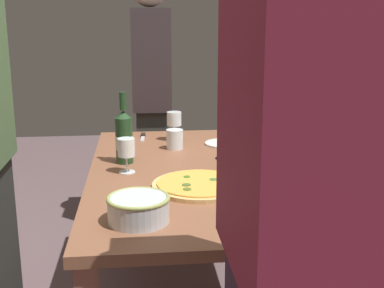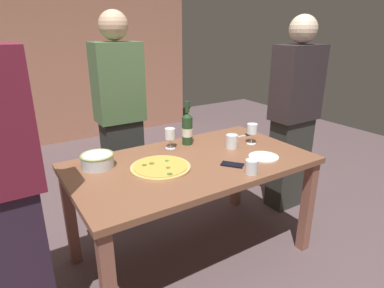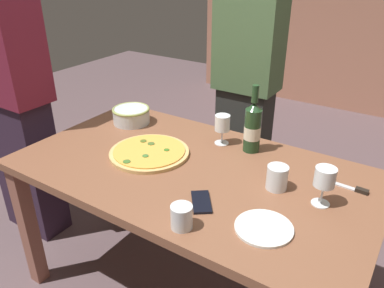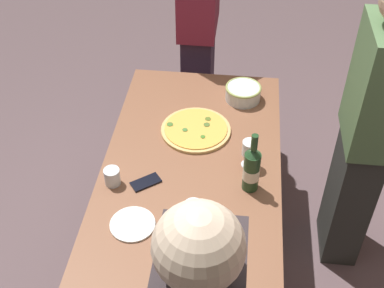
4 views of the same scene
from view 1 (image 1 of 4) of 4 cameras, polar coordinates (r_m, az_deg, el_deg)
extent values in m
cube|color=brown|center=(2.26, 0.00, -3.40)|extent=(1.60, 0.90, 0.04)
cube|color=#8D5646|center=(3.14, 5.79, -5.63)|extent=(0.07, 0.07, 0.71)
cube|color=#8D5646|center=(3.08, -8.84, -6.11)|extent=(0.07, 0.07, 0.71)
cylinder|color=tan|center=(2.03, 0.88, -4.65)|extent=(0.38, 0.38, 0.02)
cylinder|color=#F4A943|center=(2.02, 0.88, -4.35)|extent=(0.34, 0.34, 0.01)
cylinder|color=#4F6522|center=(1.94, -0.54, -5.08)|extent=(0.03, 0.03, 0.00)
cylinder|color=#417532|center=(2.05, 2.38, -3.98)|extent=(0.03, 0.03, 0.00)
cylinder|color=#3F7523|center=(2.08, -0.58, -3.68)|extent=(0.03, 0.03, 0.00)
cylinder|color=#4B662A|center=(1.98, -0.62, -4.59)|extent=(0.03, 0.03, 0.00)
cylinder|color=#426D2A|center=(2.03, 4.97, -4.21)|extent=(0.03, 0.03, 0.00)
cylinder|color=silver|center=(1.70, -6.00, -7.27)|extent=(0.20, 0.20, 0.09)
torus|color=#99A85A|center=(1.69, -6.03, -6.05)|extent=(0.21, 0.21, 0.01)
cylinder|color=#214122|center=(2.36, -7.58, 0.40)|extent=(0.08, 0.08, 0.21)
cone|color=#214122|center=(2.33, -7.68, 3.26)|extent=(0.08, 0.08, 0.04)
cylinder|color=#214122|center=(2.32, -7.73, 4.78)|extent=(0.03, 0.03, 0.08)
cylinder|color=silver|center=(2.36, -7.57, 0.15)|extent=(0.08, 0.08, 0.06)
cylinder|color=white|center=(2.79, -1.99, 0.46)|extent=(0.07, 0.07, 0.00)
cylinder|color=white|center=(2.78, -2.00, 1.29)|extent=(0.01, 0.01, 0.08)
cylinder|color=white|center=(2.77, -2.01, 2.84)|extent=(0.08, 0.08, 0.07)
cylinder|color=maroon|center=(2.77, -2.01, 2.45)|extent=(0.07, 0.07, 0.04)
cylinder|color=white|center=(2.24, -7.27, -3.12)|extent=(0.07, 0.07, 0.00)
cylinder|color=white|center=(2.23, -7.30, -2.22)|extent=(0.01, 0.01, 0.07)
cylinder|color=white|center=(2.21, -7.36, -0.37)|extent=(0.08, 0.08, 0.08)
cylinder|color=maroon|center=(2.21, -7.34, -0.88)|extent=(0.06, 0.06, 0.04)
cylinder|color=white|center=(2.60, -1.95, 0.53)|extent=(0.09, 0.09, 0.10)
cylinder|color=white|center=(2.49, 7.91, -0.36)|extent=(0.08, 0.08, 0.09)
cylinder|color=white|center=(2.70, 3.63, 0.05)|extent=(0.21, 0.21, 0.01)
cube|color=black|center=(2.45, 4.38, -1.44)|extent=(0.14, 0.16, 0.01)
cube|color=silver|center=(2.83, -5.54, 0.59)|extent=(0.11, 0.03, 0.01)
cube|color=black|center=(2.90, -5.47, 1.03)|extent=(0.05, 0.03, 0.02)
cube|color=maroon|center=(1.06, 11.17, 2.52)|extent=(0.46, 0.24, 0.66)
cube|color=#33332E|center=(3.44, -4.41, -2.74)|extent=(0.35, 0.20, 0.83)
cube|color=#30272A|center=(3.30, -4.65, 9.46)|extent=(0.41, 0.24, 0.62)
camera|label=2|loc=(2.20, 57.00, 12.70)|focal=30.57mm
camera|label=3|loc=(3.30, 21.24, 16.69)|focal=35.67mm
camera|label=4|loc=(4.18, -6.43, 29.83)|focal=47.80mm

